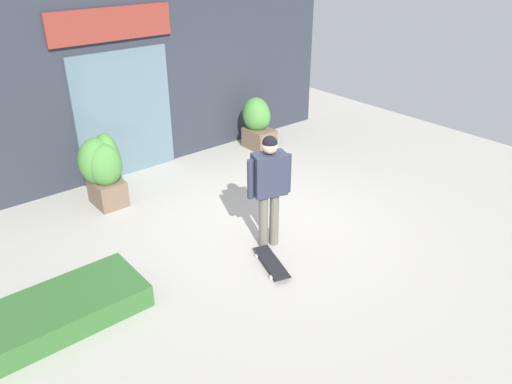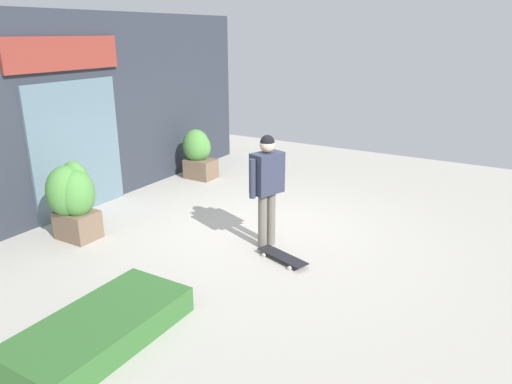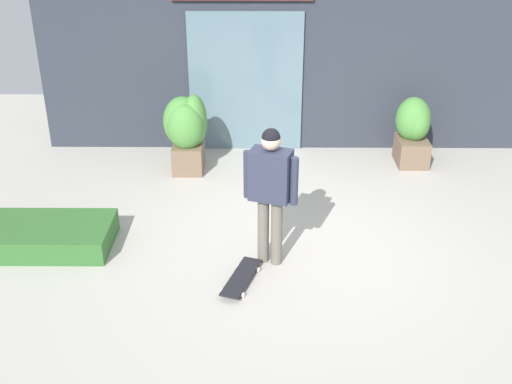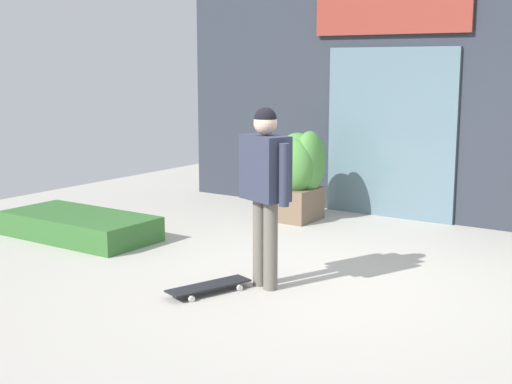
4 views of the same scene
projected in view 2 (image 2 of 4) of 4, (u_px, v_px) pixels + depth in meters
ground_plane at (257, 232)px, 7.47m from camera, size 12.00×12.00×0.00m
building_facade at (99, 110)px, 8.48m from camera, size 7.91×0.31×3.32m
skateboarder at (267, 180)px, 6.69m from camera, size 0.60×0.39×1.65m
skateboard at (282, 256)px, 6.52m from camera, size 0.45×0.82×0.08m
planter_box_left at (73, 196)px, 7.06m from camera, size 0.66×0.68×1.17m
planter_box_right at (198, 152)px, 10.08m from camera, size 0.53×0.69×1.04m
hedge_ledge at (101, 329)px, 4.80m from camera, size 1.86×0.90×0.29m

